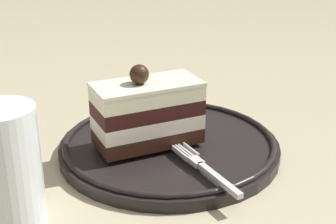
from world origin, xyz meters
name	(u,v)px	position (x,y,z in m)	size (l,w,h in m)	color
ground_plane	(177,158)	(0.00, 0.00, 0.00)	(2.40, 2.40, 0.00)	#B6AA89
dessert_plate	(168,146)	(-0.01, 0.00, 0.01)	(0.23, 0.23, 0.02)	black
cake_slice	(147,112)	(-0.02, -0.02, 0.05)	(0.07, 0.11, 0.08)	#351C11
whipped_cream_dollop	(170,95)	(-0.08, 0.04, 0.04)	(0.04, 0.04, 0.04)	white
fork	(204,168)	(0.06, -0.01, 0.02)	(0.11, 0.02, 0.00)	silver
drink_glass_near	(7,175)	(0.02, -0.18, 0.04)	(0.06, 0.06, 0.10)	silver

